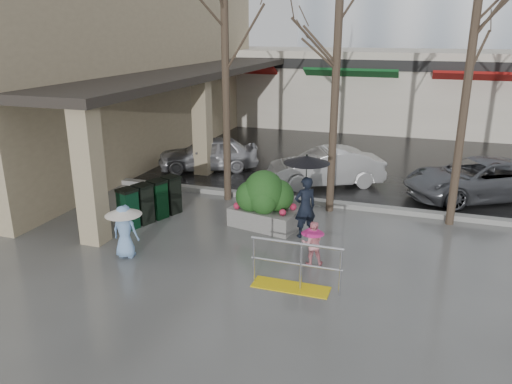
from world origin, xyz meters
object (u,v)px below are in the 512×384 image
Objects in this scene: tree_west at (225,28)px; car_b at (326,167)px; child_blue at (124,226)px; car_c at (478,179)px; tree_midwest at (339,22)px; child_pink at (313,240)px; car_a at (208,153)px; planter at (265,200)px; handrail at (294,271)px; tree_mideast at (473,38)px; woman at (306,188)px; news_boxes at (151,201)px.

car_b is at bearing 43.07° from tree_west.
car_c is (8.04, 7.16, -0.15)m from child_blue.
tree_west is 3.20m from tree_midwest.
car_a is at bearing -69.41° from child_pink.
child_blue is 0.34× the size of car_a.
planter is 6.06m from car_a.
tree_west is 1.78× the size of car_b.
tree_west is 0.97× the size of tree_midwest.
tree_midwest is at bearing -13.04° from car_b.
tree_west is 5.69m from car_a.
handrail is 1.51× the size of child_blue.
tree_west is at bearing -180.00° from tree_midwest.
handrail is 7.28m from tree_mideast.
tree_mideast is 1.76× the size of car_a.
child_pink is at bearing -46.02° from tree_west.
tree_mideast is (3.14, 4.80, 4.48)m from handrail.
car_b is at bearing 148.24° from tree_mideast.
planter is at bearing -52.96° from woman.
child_blue is 2.34m from news_boxes.
car_a is 0.82× the size of car_c.
tree_west is at bearing -180.00° from tree_mideast.
car_b is at bearing -117.49° from car_c.
car_c reaches higher than news_boxes.
child_pink is 6.08m from car_b.
tree_midwest reaches higher than car_a.
tree_midwest reaches higher than tree_west.
car_b and car_c have the same top height.
car_a is at bearing 124.41° from handrail.
woman is 0.57× the size of car_b.
tree_west is at bearing 124.99° from handrail.
tree_midwest is 6.85× the size of child_pink.
tree_west is 6.73m from child_pink.
tree_mideast is 5.15× the size of child_blue.
child_blue is 0.28× the size of car_c.
child_pink is 0.81× the size of child_blue.
handrail is 0.50× the size of car_b.
woman is at bearing -22.68° from car_b.
woman is 4.36m from news_boxes.
tree_midwest is 5.04m from planter.
child_blue is at bearing -77.55° from car_c.
car_a is 9.30m from car_c.
car_c is at bearing 71.99° from tree_mideast.
tree_midwest is at bearing -135.38° from woman.
tree_west is at bearing -103.08° from child_blue.
tree_mideast is at bearing 56.81° from handrail.
handrail is at bearing -21.11° from car_b.
tree_west is at bearing 134.40° from planter.
car_b is (0.81, 4.24, -0.12)m from planter.
woman is at bearing 98.73° from handrail.
tree_west is (-3.36, 4.80, 4.71)m from handrail.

